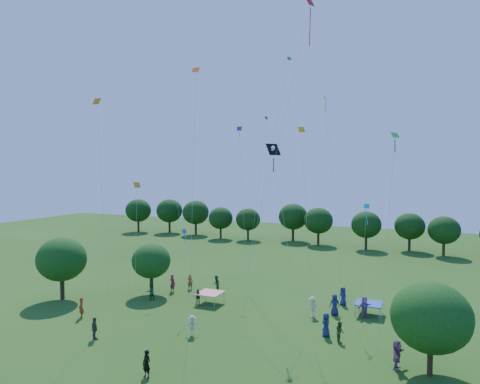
# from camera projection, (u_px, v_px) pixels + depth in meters

# --- Properties ---
(near_tree_west) EXTENTS (4.74, 4.74, 6.11)m
(near_tree_west) POSITION_uv_depth(u_px,v_px,m) (62.00, 259.00, 41.70)
(near_tree_west) COLOR #422B19
(near_tree_west) RESTS_ON ground
(near_tree_north) EXTENTS (3.92, 3.92, 5.21)m
(near_tree_north) POSITION_uv_depth(u_px,v_px,m) (151.00, 261.00, 43.45)
(near_tree_north) COLOR #422B19
(near_tree_north) RESTS_ON ground
(near_tree_east) EXTENTS (4.82, 4.82, 5.84)m
(near_tree_east) POSITION_uv_depth(u_px,v_px,m) (431.00, 317.00, 26.24)
(near_tree_east) COLOR #422B19
(near_tree_east) RESTS_ON ground
(treeline) EXTENTS (88.01, 8.77, 6.77)m
(treeline) POSITION_uv_depth(u_px,v_px,m) (331.00, 221.00, 71.66)
(treeline) COLOR #422B19
(treeline) RESTS_ON ground
(tent_red_stripe) EXTENTS (2.20, 2.20, 1.10)m
(tent_red_stripe) POSITION_uv_depth(u_px,v_px,m) (210.00, 293.00, 40.44)
(tent_red_stripe) COLOR red
(tent_red_stripe) RESTS_ON ground
(tent_blue) EXTENTS (2.20, 2.20, 1.10)m
(tent_blue) POSITION_uv_depth(u_px,v_px,m) (369.00, 303.00, 37.30)
(tent_blue) COLOR #1A4EAE
(tent_blue) RESTS_ON ground
(man_in_black) EXTENTS (0.70, 0.51, 1.70)m
(man_in_black) POSITION_uv_depth(u_px,v_px,m) (147.00, 364.00, 26.10)
(man_in_black) COLOR black
(man_in_black) RESTS_ON ground
(crowd_person_0) EXTENTS (0.96, 0.85, 1.72)m
(crowd_person_0) POSITION_uv_depth(u_px,v_px,m) (343.00, 296.00, 40.06)
(crowd_person_0) COLOR navy
(crowd_person_0) RESTS_ON ground
(crowd_person_1) EXTENTS (0.67, 0.51, 1.59)m
(crowd_person_1) POSITION_uv_depth(u_px,v_px,m) (190.00, 282.00, 45.42)
(crowd_person_1) COLOR #9C361C
(crowd_person_1) RESTS_ON ground
(crowd_person_2) EXTENTS (0.73, 0.97, 1.75)m
(crowd_person_2) POSITION_uv_depth(u_px,v_px,m) (216.00, 284.00, 44.25)
(crowd_person_2) COLOR #245627
(crowd_person_2) RESTS_ON ground
(crowd_person_3) EXTENTS (1.11, 0.90, 1.56)m
(crowd_person_3) POSITION_uv_depth(u_px,v_px,m) (192.00, 325.00, 32.74)
(crowd_person_3) COLOR beige
(crowd_person_3) RESTS_ON ground
(crowd_person_4) EXTENTS (1.09, 0.86, 1.70)m
(crowd_person_4) POSITION_uv_depth(u_px,v_px,m) (95.00, 329.00, 31.91)
(crowd_person_4) COLOR #454037
(crowd_person_4) RESTS_ON ground
(crowd_person_5) EXTENTS (1.67, 1.65, 1.85)m
(crowd_person_5) POSITION_uv_depth(u_px,v_px,m) (364.00, 307.00, 36.63)
(crowd_person_5) COLOR #995997
(crowd_person_5) RESTS_ON ground
(crowd_person_6) EXTENTS (1.03, 0.81, 1.85)m
(crowd_person_6) POSITION_uv_depth(u_px,v_px,m) (335.00, 305.00, 37.35)
(crowd_person_6) COLOR navy
(crowd_person_6) RESTS_ON ground
(crowd_person_7) EXTENTS (0.75, 0.55, 1.82)m
(crowd_person_7) POSITION_uv_depth(u_px,v_px,m) (172.00, 283.00, 44.42)
(crowd_person_7) COLOR maroon
(crowd_person_7) RESTS_ON ground
(crowd_person_8) EXTENTS (0.71, 0.85, 1.52)m
(crowd_person_8) POSITION_uv_depth(u_px,v_px,m) (340.00, 331.00, 31.56)
(crowd_person_8) COLOR #2A5424
(crowd_person_8) RESTS_ON ground
(crowd_person_9) EXTENTS (1.25, 0.99, 1.75)m
(crowd_person_9) POSITION_uv_depth(u_px,v_px,m) (313.00, 307.00, 36.87)
(crowd_person_9) COLOR beige
(crowd_person_9) RESTS_ON ground
(crowd_person_10) EXTENTS (0.96, 0.59, 1.52)m
(crowd_person_10) POSITION_uv_depth(u_px,v_px,m) (198.00, 297.00, 40.15)
(crowd_person_10) COLOR #433B36
(crowd_person_10) RESTS_ON ground
(crowd_person_11) EXTENTS (0.90, 1.81, 1.86)m
(crowd_person_11) POSITION_uv_depth(u_px,v_px,m) (397.00, 355.00, 27.23)
(crowd_person_11) COLOR #925587
(crowd_person_11) RESTS_ON ground
(crowd_person_12) EXTENTS (0.58, 0.94, 1.81)m
(crowd_person_12) POSITION_uv_depth(u_px,v_px,m) (326.00, 325.00, 32.54)
(crowd_person_12) COLOR navy
(crowd_person_12) RESTS_ON ground
(crowd_person_13) EXTENTS (0.79, 0.71, 1.78)m
(crowd_person_13) POSITION_uv_depth(u_px,v_px,m) (81.00, 308.00, 36.58)
(crowd_person_13) COLOR maroon
(crowd_person_13) RESTS_ON ground
(crowd_person_14) EXTENTS (0.75, 0.96, 1.72)m
(crowd_person_14) POSITION_uv_depth(u_px,v_px,m) (151.00, 291.00, 41.61)
(crowd_person_14) COLOR #255730
(crowd_person_14) RESTS_ON ground
(pirate_kite) EXTENTS (4.25, 4.79, 13.60)m
(pirate_kite) POSITION_uv_depth(u_px,v_px,m) (274.00, 153.00, 35.63)
(pirate_kite) COLOR black
(red_high_kite) EXTENTS (4.79, 4.63, 25.51)m
(red_high_kite) POSITION_uv_depth(u_px,v_px,m) (298.00, 58.00, 34.95)
(red_high_kite) COLOR red
(small_kite_0) EXTENTS (1.65, 1.73, 16.94)m
(small_kite_0) POSITION_uv_depth(u_px,v_px,m) (260.00, 172.00, 44.26)
(small_kite_0) COLOR #C2450B
(small_kite_1) EXTENTS (1.63, 1.65, 14.60)m
(small_kite_1) POSITION_uv_depth(u_px,v_px,m) (304.00, 178.00, 31.48)
(small_kite_1) COLOR #F3AE0C
(small_kite_2) EXTENTS (1.87, 2.87, 10.15)m
(small_kite_2) POSITION_uv_depth(u_px,v_px,m) (137.00, 199.00, 42.61)
(small_kite_2) COLOR orange
(small_kite_3) EXTENTS (4.57, 0.56, 22.45)m
(small_kite_3) POSITION_uv_depth(u_px,v_px,m) (273.00, 141.00, 42.66)
(small_kite_3) COLOR #1A9328
(small_kite_4) EXTENTS (0.80, 2.52, 6.17)m
(small_kite_4) POSITION_uv_depth(u_px,v_px,m) (188.00, 244.00, 37.97)
(small_kite_4) COLOR blue
(small_kite_5) EXTENTS (3.02, 4.42, 16.34)m
(small_kite_5) POSITION_uv_depth(u_px,v_px,m) (241.00, 160.00, 47.81)
(small_kite_5) COLOR #7D1688
(small_kite_6) EXTENTS (5.33, 2.78, 13.55)m
(small_kite_6) POSITION_uv_depth(u_px,v_px,m) (172.00, 184.00, 46.52)
(small_kite_6) COLOR silver
(small_kite_7) EXTENTS (0.88, 1.86, 8.82)m
(small_kite_7) POSITION_uv_depth(u_px,v_px,m) (365.00, 229.00, 32.78)
(small_kite_7) COLOR #0DA7C3
(small_kite_8) EXTENTS (1.94, 1.93, 18.55)m
(small_kite_8) POSITION_uv_depth(u_px,v_px,m) (194.00, 144.00, 30.57)
(small_kite_8) COLOR #F85A0E
(small_kite_9) EXTENTS (0.63, 0.86, 17.15)m
(small_kite_9) POSITION_uv_depth(u_px,v_px,m) (99.00, 147.00, 34.50)
(small_kite_9) COLOR orange
(small_kite_10) EXTENTS (2.11, 1.07, 18.77)m
(small_kite_10) POSITION_uv_depth(u_px,v_px,m) (329.00, 141.00, 42.40)
(small_kite_10) COLOR #CDCE12
(small_kite_11) EXTENTS (1.06, 0.97, 13.59)m
(small_kite_11) POSITION_uv_depth(u_px,v_px,m) (391.00, 193.00, 25.31)
(small_kite_11) COLOR green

